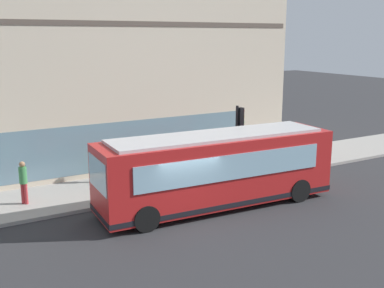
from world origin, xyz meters
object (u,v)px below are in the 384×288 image
at_px(traffic_light_near_corner, 239,127).
at_px(newspaper_vending_box, 199,172).
at_px(city_bus_nearside, 217,170).
at_px(pedestrian_by_light_pole, 96,164).
at_px(pedestrian_walking_along_curb, 23,179).
at_px(fire_hydrant, 173,172).

height_order(traffic_light_near_corner, newspaper_vending_box, traffic_light_near_corner).
height_order(city_bus_nearside, pedestrian_by_light_pole, city_bus_nearside).
relative_size(traffic_light_near_corner, pedestrian_by_light_pole, 2.25).
bearing_deg(pedestrian_walking_along_curb, city_bus_nearside, -118.79).
bearing_deg(pedestrian_walking_along_curb, pedestrian_by_light_pole, -69.15).
bearing_deg(city_bus_nearside, pedestrian_by_light_pole, 33.32).
xyz_separation_m(fire_hydrant, newspaper_vending_box, (-0.92, -0.90, 0.09)).
distance_m(pedestrian_by_light_pole, pedestrian_walking_along_curb, 3.81).
xyz_separation_m(city_bus_nearside, pedestrian_walking_along_curb, (3.83, 6.96, -0.36)).
relative_size(city_bus_nearside, traffic_light_near_corner, 2.88).
bearing_deg(fire_hydrant, city_bus_nearside, -179.03).
bearing_deg(fire_hydrant, traffic_light_near_corner, -109.87).
relative_size(city_bus_nearside, pedestrian_by_light_pole, 6.48).
bearing_deg(pedestrian_by_light_pole, newspaper_vending_box, -118.80).
relative_size(pedestrian_by_light_pole, pedestrian_walking_along_curb, 0.87).
relative_size(fire_hydrant, pedestrian_by_light_pole, 0.47).
height_order(traffic_light_near_corner, pedestrian_walking_along_curb, traffic_light_near_corner).
distance_m(city_bus_nearside, traffic_light_near_corner, 4.15).
height_order(city_bus_nearside, fire_hydrant, city_bus_nearside).
bearing_deg(traffic_light_near_corner, city_bus_nearside, 131.72).
bearing_deg(pedestrian_by_light_pole, fire_hydrant, -112.81).
distance_m(fire_hydrant, pedestrian_walking_along_curb, 6.93).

